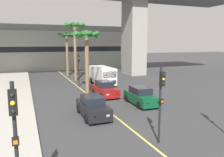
{
  "coord_description": "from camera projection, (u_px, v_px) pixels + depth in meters",
  "views": [
    {
      "loc": [
        -6.13,
        -1.78,
        5.45
      ],
      "look_at": [
        0.0,
        14.0,
        2.8
      ],
      "focal_mm": 36.26,
      "sensor_mm": 36.0,
      "label": 1
    }
  ],
  "objects": [
    {
      "name": "car_queue_third",
      "position": [
        105.0,
        89.0,
        23.44
      ],
      "size": [
        1.89,
        4.13,
        1.56
      ],
      "color": "maroon",
      "rests_on": "ground"
    },
    {
      "name": "lane_stripe_center",
      "position": [
        81.0,
        90.0,
        26.78
      ],
      "size": [
        0.14,
        56.0,
        0.01
      ],
      "primitive_type": "cube",
      "color": "#DBCC4C",
      "rests_on": "ground"
    },
    {
      "name": "traffic_light_median_near",
      "position": [
        161.0,
        95.0,
        12.0
      ],
      "size": [
        0.24,
        0.37,
        4.2
      ],
      "color": "black",
      "rests_on": "ground"
    },
    {
      "name": "sidewalk_left",
      "position": [
        0.0,
        117.0,
        16.54
      ],
      "size": [
        4.8,
        80.0,
        0.15
      ],
      "primitive_type": "cube",
      "color": "#ADA89E",
      "rests_on": "ground"
    },
    {
      "name": "palm_tree_far_median",
      "position": [
        75.0,
        33.0,
        32.08
      ],
      "size": [
        3.06,
        3.13,
        8.38
      ],
      "color": "brown",
      "rests_on": "ground"
    },
    {
      "name": "palm_tree_mid_median",
      "position": [
        87.0,
        43.0,
        24.0
      ],
      "size": [
        3.02,
        3.03,
        6.81
      ],
      "color": "brown",
      "rests_on": "ground"
    },
    {
      "name": "car_queue_second",
      "position": [
        93.0,
        107.0,
        16.91
      ],
      "size": [
        1.87,
        4.12,
        1.56
      ],
      "color": "black",
      "rests_on": "ground"
    },
    {
      "name": "pier_building_backdrop",
      "position": [
        55.0,
        48.0,
        47.75
      ],
      "size": [
        29.92,
        8.04,
        8.98
      ],
      "color": "#ADB2A8",
      "rests_on": "ground"
    },
    {
      "name": "traffic_light_left_sidewalk_corner",
      "position": [
        15.0,
        131.0,
        6.74
      ],
      "size": [
        0.24,
        0.37,
        4.2
      ],
      "color": "black",
      "rests_on": "sidewalk_left"
    },
    {
      "name": "car_queue_front",
      "position": [
        141.0,
        96.0,
        20.29
      ],
      "size": [
        1.92,
        4.14,
        1.56
      ],
      "color": "#0C4728",
      "rests_on": "ground"
    },
    {
      "name": "traffic_light_median_far",
      "position": [
        79.0,
        65.0,
        28.07
      ],
      "size": [
        0.24,
        0.37,
        4.2
      ],
      "color": "black",
      "rests_on": "ground"
    },
    {
      "name": "delivery_van",
      "position": [
        102.0,
        75.0,
        29.7
      ],
      "size": [
        2.27,
        5.3,
        2.36
      ],
      "color": "white",
      "rests_on": "ground"
    },
    {
      "name": "palm_tree_near_median",
      "position": [
        67.0,
        41.0,
        37.45
      ],
      "size": [
        2.99,
        3.0,
        7.23
      ],
      "color": "brown",
      "rests_on": "ground"
    }
  ]
}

